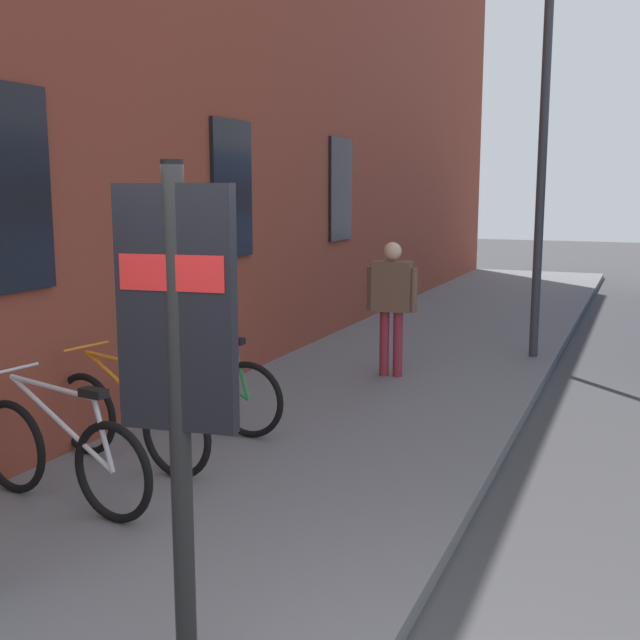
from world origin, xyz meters
TOP-DOWN VIEW (x-y plane):
  - ground at (6.00, -1.00)m, footprint 60.00×60.00m
  - sidewalk_pavement at (8.00, 1.75)m, footprint 24.00×3.50m
  - station_facade at (8.99, 3.80)m, footprint 22.00×0.65m
  - bicycle_leaning_wall at (1.59, 2.73)m, footprint 0.48×1.76m
  - bicycle_by_door at (2.49, 2.79)m, footprint 0.50×1.75m
  - bicycle_end_of_row at (3.55, 2.76)m, footprint 0.48×1.77m
  - transit_info_sign at (0.27, 0.84)m, footprint 0.16×0.56m
  - pedestrian_by_facade at (6.36, 1.77)m, footprint 0.28×0.63m
  - street_lamp at (8.22, 0.30)m, footprint 0.28×0.28m

SIDE VIEW (x-z plane):
  - ground at x=6.00m, z-range 0.00..0.00m
  - sidewalk_pavement at x=8.00m, z-range 0.00..0.12m
  - bicycle_leaning_wall at x=1.59m, z-range 0.02..1.00m
  - bicycle_by_door at x=2.49m, z-range 0.02..1.00m
  - bicycle_end_of_row at x=3.55m, z-range 0.02..1.00m
  - pedestrian_by_facade at x=6.36m, z-range 0.30..1.95m
  - transit_info_sign at x=0.27m, z-range 0.52..2.92m
  - street_lamp at x=8.22m, z-range 0.61..6.26m
  - station_facade at x=8.99m, z-range 0.00..7.62m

